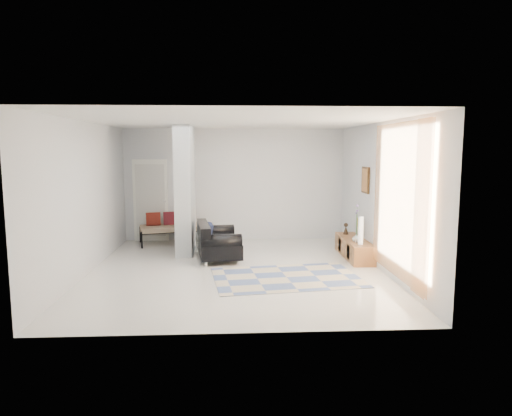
{
  "coord_description": "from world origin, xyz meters",
  "views": [
    {
      "loc": [
        -0.07,
        -8.47,
        2.3
      ],
      "look_at": [
        0.41,
        0.6,
        1.12
      ],
      "focal_mm": 32.0,
      "sensor_mm": 36.0,
      "label": 1
    }
  ],
  "objects": [
    {
      "name": "wall_art",
      "position": [
        2.72,
        0.9,
        1.65
      ],
      "size": [
        0.04,
        0.45,
        0.55
      ],
      "primitive_type": "cube",
      "color": "#39230F",
      "rests_on": "wall_right"
    },
    {
      "name": "area_rug",
      "position": [
        0.9,
        -0.57,
        0.01
      ],
      "size": [
        2.77,
        2.03,
        0.01
      ],
      "primitive_type": "cube",
      "rotation": [
        0.0,
        0.0,
        0.13
      ],
      "color": "#C4B596",
      "rests_on": "floor"
    },
    {
      "name": "cylinder_lamp",
      "position": [
        2.5,
        0.37,
        0.68
      ],
      "size": [
        0.1,
        0.1,
        0.55
      ],
      "primitive_type": "cylinder",
      "color": "white",
      "rests_on": "media_console"
    },
    {
      "name": "media_console",
      "position": [
        2.52,
        0.9,
        0.21
      ],
      "size": [
        0.45,
        1.67,
        0.8
      ],
      "color": "brown",
      "rests_on": "floor"
    },
    {
      "name": "ceiling",
      "position": [
        0.0,
        0.0,
        2.8
      ],
      "size": [
        6.0,
        6.0,
        0.0
      ],
      "primitive_type": "plane",
      "rotation": [
        3.14,
        0.0,
        0.0
      ],
      "color": "white",
      "rests_on": "wall_back"
    },
    {
      "name": "wall_right",
      "position": [
        2.75,
        0.0,
        1.4
      ],
      "size": [
        0.0,
        6.0,
        6.0
      ],
      "primitive_type": "plane",
      "rotation": [
        1.57,
        0.0,
        -1.57
      ],
      "color": "silver",
      "rests_on": "ground"
    },
    {
      "name": "vase",
      "position": [
        2.47,
        0.58,
        0.48
      ],
      "size": [
        0.16,
        0.16,
        0.17
      ],
      "primitive_type": "imported",
      "rotation": [
        0.0,
        0.0,
        -0.0
      ],
      "color": "silver",
      "rests_on": "media_console"
    },
    {
      "name": "loveseat",
      "position": [
        -0.41,
        0.95,
        0.36
      ],
      "size": [
        1.01,
        1.52,
        0.76
      ],
      "rotation": [
        0.0,
        0.0,
        0.13
      ],
      "color": "silver",
      "rests_on": "floor"
    },
    {
      "name": "wall_back",
      "position": [
        0.0,
        3.0,
        1.4
      ],
      "size": [
        6.0,
        0.0,
        6.0
      ],
      "primitive_type": "plane",
      "rotation": [
        1.57,
        0.0,
        0.0
      ],
      "color": "silver",
      "rests_on": "ground"
    },
    {
      "name": "partition_column",
      "position": [
        -1.1,
        1.6,
        1.4
      ],
      "size": [
        0.35,
        1.2,
        2.8
      ],
      "primitive_type": "cube",
      "color": "#ADB3B5",
      "rests_on": "floor"
    },
    {
      "name": "wall_front",
      "position": [
        0.0,
        -3.0,
        1.4
      ],
      "size": [
        6.0,
        0.0,
        6.0
      ],
      "primitive_type": "plane",
      "rotation": [
        -1.57,
        0.0,
        0.0
      ],
      "color": "silver",
      "rests_on": "ground"
    },
    {
      "name": "wall_left",
      "position": [
        -2.75,
        0.0,
        1.4
      ],
      "size": [
        0.0,
        6.0,
        6.0
      ],
      "primitive_type": "plane",
      "rotation": [
        1.57,
        0.0,
        1.57
      ],
      "color": "silver",
      "rests_on": "ground"
    },
    {
      "name": "floor",
      "position": [
        0.0,
        0.0,
        0.0
      ],
      "size": [
        6.0,
        6.0,
        0.0
      ],
      "primitive_type": "plane",
      "color": "white",
      "rests_on": "ground"
    },
    {
      "name": "curtain",
      "position": [
        2.67,
        -1.15,
        1.45
      ],
      "size": [
        0.0,
        2.55,
        2.55
      ],
      "primitive_type": "plane",
      "rotation": [
        1.57,
        0.0,
        1.57
      ],
      "color": "orange",
      "rests_on": "wall_right"
    },
    {
      "name": "bronze_figurine",
      "position": [
        2.47,
        1.44,
        0.53
      ],
      "size": [
        0.14,
        0.14,
        0.25
      ],
      "primitive_type": null,
      "rotation": [
        0.0,
        0.0,
        0.07
      ],
      "color": "#2F2015",
      "rests_on": "media_console"
    },
    {
      "name": "hallway_door",
      "position": [
        -2.1,
        2.96,
        1.02
      ],
      "size": [
        0.85,
        0.06,
        2.04
      ],
      "primitive_type": "cube",
      "color": "white",
      "rests_on": "floor"
    },
    {
      "name": "daybed",
      "position": [
        -1.43,
        2.62,
        0.42
      ],
      "size": [
        1.91,
        1.16,
        0.77
      ],
      "rotation": [
        0.0,
        0.0,
        0.24
      ],
      "color": "black",
      "rests_on": "floor"
    }
  ]
}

